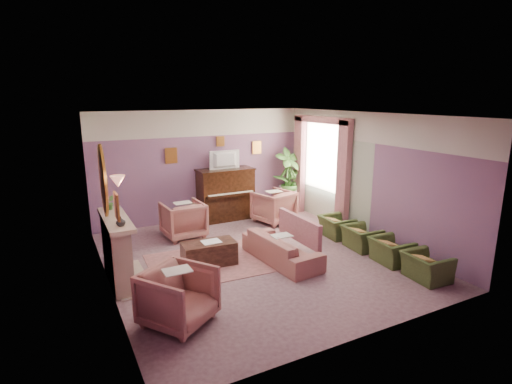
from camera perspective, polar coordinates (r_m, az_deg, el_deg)
name	(u,v)px	position (r m, az deg, el deg)	size (l,w,h in m)	color
floor	(257,258)	(8.02, 0.08, -9.45)	(5.50, 6.00, 0.01)	#805F65
ceiling	(257,115)	(7.38, 0.09, 10.98)	(5.50, 6.00, 0.01)	white
wall_back	(202,166)	(10.28, -7.70, 3.74)	(5.50, 0.02, 2.80)	slate
wall_front	(367,238)	(5.22, 15.63, -6.39)	(5.50, 0.02, 2.80)	slate
wall_left	(104,208)	(6.80, -20.94, -2.14)	(0.02, 6.00, 2.80)	slate
wall_right	(367,176)	(9.15, 15.54, 2.15)	(0.02, 6.00, 2.80)	slate
picture_rail_band	(201,123)	(10.14, -7.87, 9.73)	(5.50, 0.01, 0.65)	beige
stripe_panel	(329,180)	(10.17, 10.41, 1.68)	(0.01, 3.00, 2.15)	#A8B59C
fireplace_surround	(116,252)	(7.26, -19.31, -8.07)	(0.30, 1.40, 1.10)	tan
fireplace_inset	(123,259)	(7.33, -18.44, -9.07)	(0.18, 0.72, 0.68)	black
fire_ember	(126,268)	(7.41, -18.02, -10.31)	(0.06, 0.54, 0.10)	#FF2D08
mantel_shelf	(116,220)	(7.08, -19.43, -3.75)	(0.40, 1.55, 0.07)	tan
hearth	(131,279)	(7.50, -17.45, -11.71)	(0.55, 1.50, 0.02)	tan
mirror_frame	(103,181)	(6.91, -21.02, 1.52)	(0.04, 0.72, 1.20)	#B6782D
mirror_glass	(105,181)	(6.91, -20.81, 1.54)	(0.01, 0.60, 1.06)	silver
sconce_shade	(118,181)	(5.86, -19.14, 1.44)	(0.20, 0.20, 0.16)	#FC9672
piano	(226,195)	(10.32, -4.35, -0.39)	(1.40, 0.60, 1.30)	black
piano_keyshelf	(231,195)	(9.99, -3.56, -0.43)	(1.30, 0.12, 0.06)	black
piano_keys	(231,193)	(9.98, -3.57, -0.21)	(1.20, 0.08, 0.02)	beige
piano_top	(225,170)	(10.18, -4.42, 3.22)	(1.45, 0.65, 0.04)	black
television	(226,159)	(10.09, -4.33, 4.79)	(0.80, 0.12, 0.48)	black
print_back_left	(171,156)	(9.95, -12.02, 5.11)	(0.30, 0.03, 0.38)	#B6782D
print_back_right	(257,147)	(10.80, 0.10, 6.38)	(0.26, 0.03, 0.34)	#B6782D
print_back_mid	(220,141)	(10.34, -5.10, 7.23)	(0.22, 0.03, 0.26)	#B6782D
print_left_wall	(117,206)	(5.57, -19.29, -1.94)	(0.03, 0.28, 0.36)	#B6782D
window_blind	(323,154)	(10.24, 9.54, 5.34)	(0.03, 1.40, 1.80)	beige
curtain_left	(343,176)	(9.55, 12.37, 2.18)	(0.16, 0.34, 2.60)	#A4626A
curtain_right	(300,165)	(11.00, 6.25, 3.90)	(0.16, 0.34, 2.60)	#A4626A
pelmet	(322,120)	(10.11, 9.37, 10.15)	(0.16, 2.20, 0.16)	#A4626A
mantel_plant	(110,202)	(7.57, -20.07, -1.38)	(0.16, 0.16, 0.28)	#3D762E
mantel_vase	(121,221)	(6.58, -18.77, -4.00)	(0.16, 0.16, 0.16)	beige
area_rug	(216,262)	(7.89, -5.73, -9.85)	(2.50, 1.80, 0.01)	#A1615F
coffee_table	(209,253)	(7.71, -6.72, -8.71)	(1.00, 0.50, 0.45)	#392017
table_paper	(211,242)	(7.64, -6.41, -7.05)	(0.35, 0.28, 0.01)	white
sofa	(281,243)	(7.78, 3.65, -7.29)	(0.61, 1.82, 0.74)	#AB6D61
sofa_throw	(299,229)	(7.90, 6.17, -5.22)	(0.09, 1.38, 0.51)	#A4626A
floral_armchair_left	(183,218)	(9.18, -10.36, -3.64)	(0.87, 0.87, 0.90)	#AB6D61
floral_armchair_right	(274,205)	(10.10, 2.55, -1.85)	(0.87, 0.87, 0.90)	#AB6D61
floral_armchair_front	(178,294)	(5.84, -11.03, -14.08)	(0.87, 0.87, 0.90)	#AB6D61
olive_chair_a	(427,263)	(7.64, 23.19, -9.25)	(0.51, 0.73, 0.63)	#405225
olive_chair_b	(391,247)	(8.13, 18.73, -7.46)	(0.51, 0.73, 0.63)	#405225
olive_chair_c	(362,234)	(8.67, 14.84, -5.86)	(0.51, 0.73, 0.63)	#405225
olive_chair_d	(337,223)	(9.26, 11.44, -4.42)	(0.51, 0.73, 0.63)	#405225
side_table	(288,198)	(11.16, 4.57, -0.90)	(0.52, 0.52, 0.70)	silver
side_plant_big	(288,180)	(11.05, 4.62, 1.71)	(0.30, 0.30, 0.34)	#3D762E
side_plant_small	(294,181)	(11.03, 5.42, 1.52)	(0.16, 0.16, 0.28)	#3D762E
palm_pot	(288,206)	(11.10, 4.56, -1.95)	(0.34, 0.34, 0.34)	#AB5F36
palm_plant	(288,174)	(10.90, 4.64, 2.56)	(0.76, 0.76, 1.44)	#3D762E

